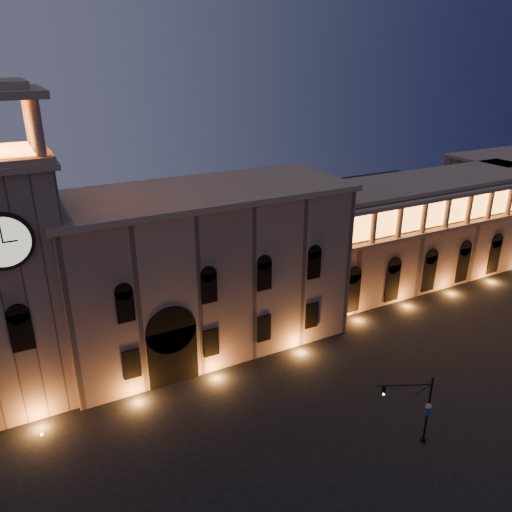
{
  "coord_description": "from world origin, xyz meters",
  "views": [
    {
      "loc": [
        -19.98,
        -24.05,
        30.24
      ],
      "look_at": [
        1.1,
        16.0,
        11.85
      ],
      "focal_mm": 35.0,
      "sensor_mm": 36.0,
      "label": 1
    }
  ],
  "objects": [
    {
      "name": "clock_tower",
      "position": [
        -20.5,
        20.98,
        12.5
      ],
      "size": [
        9.8,
        9.8,
        32.4
      ],
      "color": "#886859",
      "rests_on": "ground"
    },
    {
      "name": "government_building",
      "position": [
        -2.08,
        21.93,
        8.77
      ],
      "size": [
        30.8,
        12.8,
        17.6
      ],
      "color": "#886859",
      "rests_on": "ground"
    },
    {
      "name": "traffic_light",
      "position": [
        7.12,
        -1.08,
        3.37
      ],
      "size": [
        4.3,
        2.15,
        6.42
      ],
      "rotation": [
        0.0,
        0.0,
        -0.43
      ],
      "color": "black",
      "rests_on": "ground"
    },
    {
      "name": "ground",
      "position": [
        0.0,
        0.0,
        0.0
      ],
      "size": [
        160.0,
        160.0,
        0.0
      ],
      "primitive_type": "plane",
      "color": "black",
      "rests_on": "ground"
    },
    {
      "name": "secondary_building",
      "position": [
        58.0,
        30.0,
        7.0
      ],
      "size": [
        20.0,
        12.0,
        14.0
      ],
      "primitive_type": "cube",
      "color": "#836354",
      "rests_on": "ground"
    },
    {
      "name": "colonnade_wing",
      "position": [
        32.0,
        23.92,
        7.33
      ],
      "size": [
        40.6,
        11.5,
        14.5
      ],
      "color": "#836354",
      "rests_on": "ground"
    }
  ]
}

